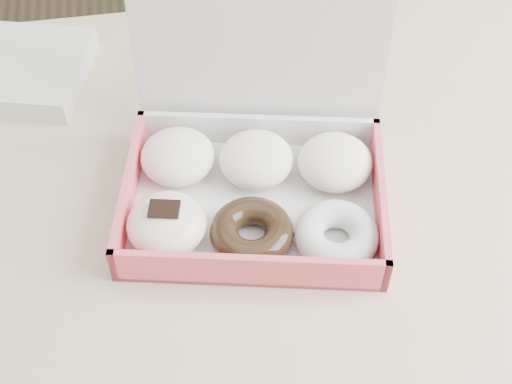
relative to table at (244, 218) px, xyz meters
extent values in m
cube|color=tan|center=(0.00, 0.00, 0.06)|extent=(1.20, 0.80, 0.04)
cylinder|color=tan|center=(0.55, 0.35, -0.32)|extent=(0.05, 0.05, 0.71)
cube|color=silver|center=(0.01, -0.05, 0.08)|extent=(0.36, 0.30, 0.01)
cube|color=#EB4F5B|center=(-0.02, -0.16, 0.11)|extent=(0.31, 0.08, 0.05)
cube|color=silver|center=(0.03, 0.06, 0.11)|extent=(0.31, 0.08, 0.05)
cube|color=#EB4F5B|center=(-0.15, -0.02, 0.11)|extent=(0.06, 0.23, 0.05)
cube|color=#EB4F5B|center=(0.16, -0.08, 0.11)|extent=(0.06, 0.23, 0.05)
cube|color=silver|center=(0.03, 0.08, 0.20)|extent=(0.32, 0.09, 0.23)
ellipsoid|color=white|center=(-0.08, 0.03, 0.11)|extent=(0.11, 0.11, 0.05)
ellipsoid|color=white|center=(0.02, 0.01, 0.11)|extent=(0.11, 0.11, 0.05)
ellipsoid|color=white|center=(0.12, -0.02, 0.11)|extent=(0.11, 0.11, 0.05)
ellipsoid|color=#F2DFC2|center=(-0.10, -0.08, 0.11)|extent=(0.11, 0.11, 0.05)
cube|color=black|center=(-0.10, -0.08, 0.14)|extent=(0.04, 0.03, 0.00)
torus|color=black|center=(-0.01, -0.10, 0.10)|extent=(0.12, 0.12, 0.04)
torus|color=silver|center=(0.09, -0.12, 0.10)|extent=(0.12, 0.12, 0.04)
cube|color=silver|center=(-0.31, 0.26, 0.10)|extent=(0.26, 0.23, 0.04)
camera|label=1|loc=(-0.08, -0.61, 0.78)|focal=50.00mm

